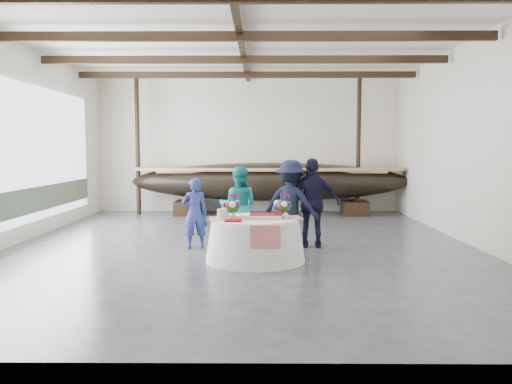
{
  "coord_description": "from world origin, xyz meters",
  "views": [
    {
      "loc": [
        0.4,
        -10.75,
        2.11
      ],
      "look_at": [
        0.31,
        -0.06,
        1.18
      ],
      "focal_mm": 35.0,
      "sensor_mm": 36.0,
      "label": 1
    }
  ],
  "objects": [
    {
      "name": "guest_woman_teal",
      "position": [
        -0.08,
        -0.0,
        0.86
      ],
      "size": [
        0.86,
        0.69,
        1.73
      ],
      "primitive_type": "imported",
      "rotation": [
        0.0,
        0.0,
        3.1
      ],
      "color": "teal",
      "rests_on": "ground"
    },
    {
      "name": "ceiling",
      "position": [
        0.0,
        0.0,
        4.5
      ],
      "size": [
        10.0,
        12.0,
        0.01
      ],
      "primitive_type": "cube",
      "color": "white",
      "rests_on": "wall_back"
    },
    {
      "name": "pavilion_structure",
      "position": [
        0.0,
        0.86,
        4.0
      ],
      "size": [
        9.8,
        11.76,
        4.5
      ],
      "color": "black",
      "rests_on": "ground"
    },
    {
      "name": "open_bay",
      "position": [
        -4.95,
        1.0,
        1.83
      ],
      "size": [
        0.03,
        7.0,
        3.2
      ],
      "color": "silver",
      "rests_on": "ground"
    },
    {
      "name": "wall_front",
      "position": [
        0.0,
        -6.0,
        2.25
      ],
      "size": [
        10.0,
        0.02,
        4.5
      ],
      "primitive_type": "cube",
      "color": "silver",
      "rests_on": "ground"
    },
    {
      "name": "guest_man_right",
      "position": [
        1.52,
        -0.19,
        0.95
      ],
      "size": [
        1.16,
        0.59,
        1.91
      ],
      "primitive_type": "imported",
      "rotation": [
        0.0,
        0.0,
        3.03
      ],
      "color": "black",
      "rests_on": "ground"
    },
    {
      "name": "longboat_display",
      "position": [
        0.74,
        5.1,
        1.06
      ],
      "size": [
        8.9,
        1.78,
        1.67
      ],
      "color": "black",
      "rests_on": "ground"
    },
    {
      "name": "floor",
      "position": [
        0.0,
        0.0,
        0.0
      ],
      "size": [
        10.0,
        12.0,
        0.01
      ],
      "primitive_type": "cube",
      "color": "#3D3D42",
      "rests_on": "ground"
    },
    {
      "name": "wall_back",
      "position": [
        0.0,
        6.0,
        2.25
      ],
      "size": [
        10.0,
        0.02,
        4.5
      ],
      "primitive_type": "cube",
      "color": "silver",
      "rests_on": "ground"
    },
    {
      "name": "wall_left",
      "position": [
        -5.0,
        0.0,
        2.25
      ],
      "size": [
        0.02,
        12.0,
        4.5
      ],
      "primitive_type": "cube",
      "color": "silver",
      "rests_on": "ground"
    },
    {
      "name": "tabletop_items",
      "position": [
        0.29,
        -1.37,
        0.96
      ],
      "size": [
        1.79,
        0.95,
        0.4
      ],
      "color": "red",
      "rests_on": "banquet_table"
    },
    {
      "name": "guest_woman_blue",
      "position": [
        -0.99,
        -0.33,
        0.75
      ],
      "size": [
        0.62,
        0.5,
        1.5
      ],
      "primitive_type": "imported",
      "rotation": [
        0.0,
        0.0,
        3.43
      ],
      "color": "navy",
      "rests_on": "ground"
    },
    {
      "name": "banquet_table",
      "position": [
        0.31,
        -1.46,
        0.4
      ],
      "size": [
        1.88,
        1.88,
        0.81
      ],
      "color": "white",
      "rests_on": "ground"
    },
    {
      "name": "guest_man_left",
      "position": [
        1.05,
        -0.17,
        0.93
      ],
      "size": [
        1.38,
        1.09,
        1.87
      ],
      "primitive_type": "imported",
      "rotation": [
        0.0,
        0.0,
        2.76
      ],
      "color": "black",
      "rests_on": "ground"
    },
    {
      "name": "wall_right",
      "position": [
        5.0,
        0.0,
        2.25
      ],
      "size": [
        0.02,
        12.0,
        4.5
      ],
      "primitive_type": "cube",
      "color": "silver",
      "rests_on": "ground"
    }
  ]
}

